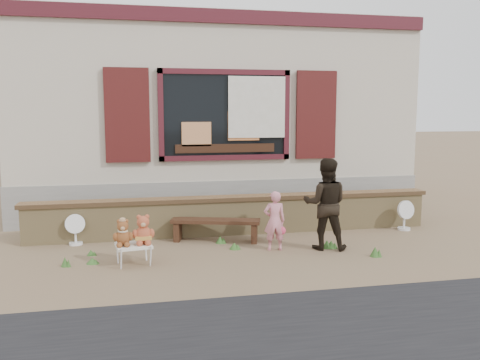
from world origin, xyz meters
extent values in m
plane|color=brown|center=(0.00, 0.00, 0.00)|extent=(80.00, 80.00, 0.00)
cube|color=#A09381|center=(0.00, 4.50, 2.40)|extent=(8.00, 5.00, 3.20)
cube|color=gray|center=(0.00, 4.50, 0.40)|extent=(8.04, 5.04, 0.80)
cube|color=black|center=(0.00, 1.97, 2.05)|extent=(2.30, 0.04, 1.50)
cube|color=#44141C|center=(0.00, 1.95, 2.85)|extent=(2.50, 0.08, 0.10)
cube|color=#44141C|center=(0.00, 1.95, 1.25)|extent=(2.50, 0.08, 0.10)
cube|color=#44141C|center=(-1.20, 1.95, 2.05)|extent=(0.10, 0.08, 1.70)
cube|color=#44141C|center=(1.20, 1.95, 2.05)|extent=(0.10, 0.08, 1.70)
cube|color=#340E0E|center=(-1.80, 1.94, 2.05)|extent=(0.80, 0.07, 1.70)
cube|color=#340E0E|center=(1.80, 1.94, 2.05)|extent=(0.80, 0.07, 1.70)
cube|color=beige|center=(0.60, 1.90, 2.20)|extent=(1.10, 0.02, 1.15)
cube|color=#44141C|center=(0.00, 1.98, 3.85)|extent=(8.00, 0.12, 0.25)
cube|color=black|center=(0.00, 1.94, 1.43)|extent=(1.90, 0.06, 0.16)
cube|color=tan|center=(-0.55, 1.94, 1.70)|extent=(0.55, 0.06, 0.45)
cube|color=#E08447|center=(0.35, 1.94, 1.85)|extent=(0.60, 0.06, 0.55)
cube|color=tan|center=(0.00, 1.00, 0.30)|extent=(7.00, 0.30, 0.60)
cube|color=brown|center=(0.00, 1.00, 0.63)|extent=(7.10, 0.36, 0.07)
cube|color=#311C11|center=(-0.42, 0.53, 0.34)|extent=(1.48, 0.72, 0.05)
cube|color=#311C11|center=(-1.03, 0.71, 0.15)|extent=(0.17, 0.29, 0.31)
cube|color=#311C11|center=(0.18, 0.35, 0.15)|extent=(0.17, 0.29, 0.31)
cube|color=silver|center=(-1.74, -0.48, 0.27)|extent=(0.53, 0.49, 0.04)
cylinder|color=silver|center=(-1.91, -0.69, 0.13)|extent=(0.02, 0.02, 0.25)
cylinder|color=silver|center=(-1.52, -0.63, 0.13)|extent=(0.02, 0.02, 0.25)
cylinder|color=silver|center=(-1.97, -0.33, 0.13)|extent=(0.02, 0.02, 0.25)
cylinder|color=silver|center=(-1.57, -0.27, 0.13)|extent=(0.02, 0.02, 0.25)
imported|color=pink|center=(0.38, -0.16, 0.46)|extent=(0.36, 0.25, 0.92)
imported|color=black|center=(1.17, -0.25, 0.71)|extent=(0.83, 0.73, 1.42)
cylinder|color=white|center=(-2.65, 0.80, 0.02)|extent=(0.21, 0.21, 0.04)
cylinder|color=white|center=(-2.65, 0.80, 0.15)|extent=(0.03, 0.03, 0.27)
cylinder|color=white|center=(-2.65, 0.80, 0.35)|extent=(0.32, 0.13, 0.31)
cylinder|color=silver|center=(3.03, 0.64, 0.02)|extent=(0.23, 0.23, 0.04)
cylinder|color=silver|center=(3.03, 0.64, 0.17)|extent=(0.04, 0.04, 0.29)
cylinder|color=silver|center=(3.03, 0.64, 0.37)|extent=(0.35, 0.16, 0.34)
cone|color=#355F26|center=(-0.37, 0.41, 0.06)|extent=(0.15, 0.15, 0.12)
cone|color=#355F26|center=(-2.68, -0.38, 0.07)|extent=(0.11, 0.11, 0.14)
cone|color=#355F26|center=(1.74, -0.82, 0.07)|extent=(0.15, 0.15, 0.15)
cone|color=#355F26|center=(-2.32, -0.31, 0.04)|extent=(0.17, 0.17, 0.08)
cone|color=#355F26|center=(1.28, -0.24, 0.06)|extent=(0.15, 0.15, 0.12)
cone|color=#355F26|center=(-0.22, 0.01, 0.05)|extent=(0.16, 0.16, 0.11)
cone|color=#355F26|center=(1.22, -0.23, 0.06)|extent=(0.15, 0.15, 0.13)
cone|color=#355F26|center=(-2.37, 0.12, 0.04)|extent=(0.12, 0.12, 0.08)
camera|label=1|loc=(-1.71, -7.51, 2.13)|focal=38.00mm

